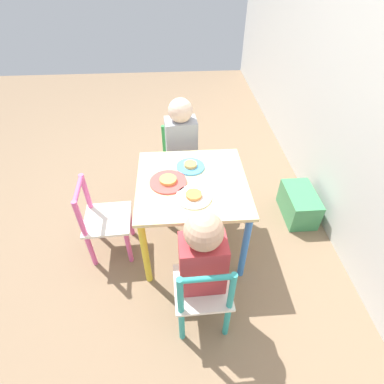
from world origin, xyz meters
name	(u,v)px	position (x,y,z in m)	size (l,w,h in m)	color
ground_plane	(192,241)	(0.00, 0.00, 0.00)	(6.00, 6.00, 0.00)	#7F664C
kids_table	(192,192)	(0.00, 0.00, 0.42)	(0.59, 0.59, 0.49)	beige
chair_teal	(203,293)	(0.51, 0.02, 0.25)	(0.27, 0.27, 0.51)	silver
chair_green	(181,163)	(-0.51, -0.04, 0.25)	(0.28, 0.28, 0.51)	silver
chair_pink	(104,221)	(0.02, -0.51, 0.25)	(0.27, 0.27, 0.51)	silver
child_right	(202,259)	(0.45, 0.01, 0.42)	(0.22, 0.20, 0.71)	#7A6B5B
child_left	(182,145)	(-0.45, -0.04, 0.44)	(0.22, 0.21, 0.75)	#7A6B5B
plate_right	(194,196)	(0.13, 0.00, 0.50)	(0.18, 0.18, 0.03)	white
plate_left	(190,166)	(-0.13, 0.00, 0.50)	(0.16, 0.16, 0.03)	#4C9EE0
plate_front	(168,181)	(0.00, -0.13, 0.50)	(0.20, 0.20, 0.03)	#E54C47
storage_bin	(299,204)	(-0.19, 0.74, 0.10)	(0.32, 0.19, 0.20)	#3D8E56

